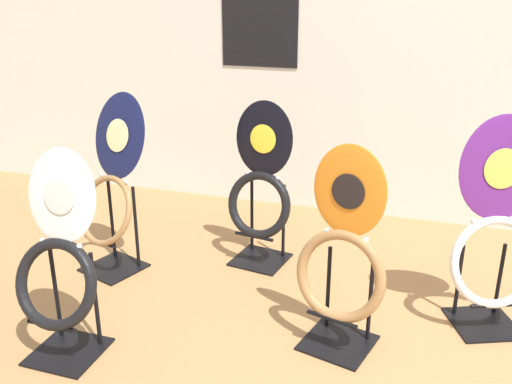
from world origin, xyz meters
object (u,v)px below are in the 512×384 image
(toilet_seat_display_white_plain, at_px, (59,264))
(toilet_seat_display_jazz_black, at_px, (260,192))
(toilet_seat_display_orange_sun, at_px, (342,262))
(toilet_seat_display_purple_note, at_px, (496,240))
(toilet_seat_display_navy_moon, at_px, (112,187))

(toilet_seat_display_white_plain, bearing_deg, toilet_seat_display_jazz_black, 63.08)
(toilet_seat_display_orange_sun, height_order, toilet_seat_display_white_plain, toilet_seat_display_orange_sun)
(toilet_seat_display_orange_sun, xyz_separation_m, toilet_seat_display_white_plain, (-1.07, -0.39, 0.02))
(toilet_seat_display_orange_sun, xyz_separation_m, toilet_seat_display_purple_note, (0.61, 0.35, 0.03))
(toilet_seat_display_orange_sun, bearing_deg, toilet_seat_display_white_plain, -160.13)
(toilet_seat_display_orange_sun, relative_size, toilet_seat_display_white_plain, 1.02)
(toilet_seat_display_purple_note, xyz_separation_m, toilet_seat_display_white_plain, (-1.68, -0.74, -0.01))
(toilet_seat_display_jazz_black, xyz_separation_m, toilet_seat_display_white_plain, (-0.52, -1.03, 0.00))
(toilet_seat_display_jazz_black, height_order, toilet_seat_display_purple_note, toilet_seat_display_purple_note)
(toilet_seat_display_purple_note, relative_size, toilet_seat_display_navy_moon, 1.02)
(toilet_seat_display_white_plain, relative_size, toilet_seat_display_navy_moon, 0.92)
(toilet_seat_display_jazz_black, height_order, toilet_seat_display_orange_sun, toilet_seat_display_jazz_black)
(toilet_seat_display_purple_note, height_order, toilet_seat_display_navy_moon, toilet_seat_display_purple_note)
(toilet_seat_display_navy_moon, bearing_deg, toilet_seat_display_purple_note, 0.11)
(toilet_seat_display_navy_moon, bearing_deg, toilet_seat_display_orange_sun, -15.44)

